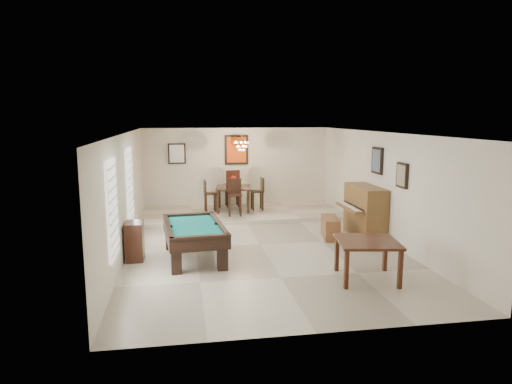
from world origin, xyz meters
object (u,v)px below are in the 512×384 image
object	(u,v)px
square_table	(367,260)
dining_chair_east	(257,194)
flower_vase	(233,179)
apothecary_chest	(135,241)
dining_table	(233,197)
pool_table	(194,242)
dining_chair_south	(235,197)
dining_chair_north	(232,188)
upright_piano	(359,212)
chandelier	(242,143)
dining_chair_west	(210,196)
piano_bench	(330,228)

from	to	relation	value
square_table	dining_chair_east	bearing A→B (deg)	99.73
flower_vase	dining_chair_east	size ratio (longest dim) A/B	0.22
apothecary_chest	dining_table	xyz separation A→B (m)	(2.55, 4.13, 0.14)
pool_table	dining_chair_south	world-z (taller)	dining_chair_south
dining_chair_north	dining_chair_east	bearing A→B (deg)	132.45
pool_table	flower_vase	xyz separation A→B (m)	(1.32, 4.25, 0.73)
upright_piano	dining_chair_east	distance (m)	3.72
square_table	chandelier	distance (m)	6.26
apothecary_chest	dining_chair_east	distance (m)	5.27
pool_table	upright_piano	xyz separation A→B (m)	(4.11, 1.15, 0.28)
square_table	dining_chair_west	distance (m)	6.48
piano_bench	dining_chair_east	xyz separation A→B (m)	(-1.32, 3.11, 0.36)
dining_table	dining_chair_south	size ratio (longest dim) A/B	0.97
pool_table	upright_piano	distance (m)	4.27
upright_piano	dining_chair_south	xyz separation A→B (m)	(-2.82, 2.38, 0.02)
dining_chair_south	dining_chair_north	xyz separation A→B (m)	(0.08, 1.42, 0.06)
dining_chair_north	dining_chair_east	size ratio (longest dim) A/B	1.19
square_table	piano_bench	xyz separation A→B (m)	(0.28, 2.90, -0.11)
upright_piano	flower_vase	xyz separation A→B (m)	(-2.78, 3.10, 0.45)
chandelier	dining_chair_west	bearing A→B (deg)	168.37
square_table	upright_piano	size ratio (longest dim) A/B	0.70
apothecary_chest	dining_table	size ratio (longest dim) A/B	0.78
upright_piano	chandelier	distance (m)	4.15
upright_piano	dining_chair_west	distance (m)	4.65
pool_table	dining_chair_south	bearing A→B (deg)	64.88
pool_table	dining_chair_east	world-z (taller)	dining_chair_east
apothecary_chest	dining_table	bearing A→B (deg)	58.29
piano_bench	dining_chair_south	xyz separation A→B (m)	(-2.09, 2.40, 0.40)
flower_vase	dining_chair_north	xyz separation A→B (m)	(0.04, 0.70, -0.37)
pool_table	dining_chair_east	xyz separation A→B (m)	(2.05, 4.24, 0.26)
pool_table	upright_piano	size ratio (longest dim) A/B	1.40
dining_table	dining_chair_east	bearing A→B (deg)	-0.15
dining_chair_east	chandelier	distance (m)	1.68
dining_table	dining_chair_north	world-z (taller)	dining_chair_north
upright_piano	dining_chair_south	bearing A→B (deg)	139.83
dining_chair_east	chandelier	world-z (taller)	chandelier
square_table	chandelier	xyz separation A→B (m)	(-1.53, 5.79, 1.83)
piano_bench	dining_table	size ratio (longest dim) A/B	0.90
dining_chair_south	dining_chair_north	world-z (taller)	dining_chair_north
piano_bench	flower_vase	size ratio (longest dim) A/B	4.23
square_table	apothecary_chest	distance (m)	4.71
pool_table	dining_table	size ratio (longest dim) A/B	2.07
flower_vase	dining_chair_east	distance (m)	0.87
upright_piano	chandelier	xyz separation A→B (m)	(-2.55, 2.88, 1.57)
pool_table	dining_chair_west	xyz separation A→B (m)	(0.62, 4.22, 0.24)
piano_bench	dining_chair_east	world-z (taller)	dining_chair_east
piano_bench	dining_chair_west	distance (m)	4.15
dining_table	flower_vase	bearing A→B (deg)	180.00
pool_table	square_table	distance (m)	3.56
dining_chair_south	dining_chair_east	bearing A→B (deg)	46.60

